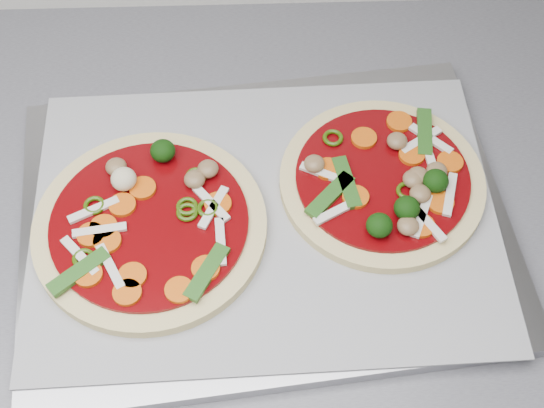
{
  "coord_description": "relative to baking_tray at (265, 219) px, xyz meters",
  "views": [
    {
      "loc": [
        -0.07,
        0.91,
        1.51
      ],
      "look_at": [
        -0.05,
        1.3,
        0.93
      ],
      "focal_mm": 50.0,
      "sensor_mm": 36.0,
      "label": 1
    }
  ],
  "objects": [
    {
      "name": "base_cabinet",
      "position": [
        0.06,
        0.0,
        -0.48
      ],
      "size": [
        3.6,
        0.6,
        0.86
      ],
      "primitive_type": "cube",
      "color": "silver",
      "rests_on": "ground"
    },
    {
      "name": "countertop",
      "position": [
        0.06,
        0.0,
        -0.03
      ],
      "size": [
        3.6,
        0.6,
        0.04
      ],
      "primitive_type": "cube",
      "color": "slate",
      "rests_on": "base_cabinet"
    },
    {
      "name": "baking_tray",
      "position": [
        0.0,
        0.0,
        0.0
      ],
      "size": [
        0.48,
        0.38,
        0.01
      ],
      "primitive_type": "cube",
      "rotation": [
        0.0,
        0.0,
        0.11
      ],
      "color": "gray",
      "rests_on": "countertop"
    },
    {
      "name": "parchment",
      "position": [
        0.0,
        0.0,
        0.01
      ],
      "size": [
        0.44,
        0.32,
        0.0
      ],
      "primitive_type": "cube",
      "rotation": [
        0.0,
        0.0,
        0.03
      ],
      "color": "gray",
      "rests_on": "baking_tray"
    },
    {
      "name": "pizza_left",
      "position": [
        -0.1,
        -0.01,
        0.02
      ],
      "size": [
        0.22,
        0.22,
        0.04
      ],
      "rotation": [
        0.0,
        0.0,
        0.03
      ],
      "color": "#CEBA73",
      "rests_on": "parchment"
    },
    {
      "name": "pizza_right",
      "position": [
        0.11,
        0.03,
        0.02
      ],
      "size": [
        0.24,
        0.24,
        0.03
      ],
      "rotation": [
        0.0,
        0.0,
        0.24
      ],
      "color": "#CEBA73",
      "rests_on": "parchment"
    }
  ]
}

